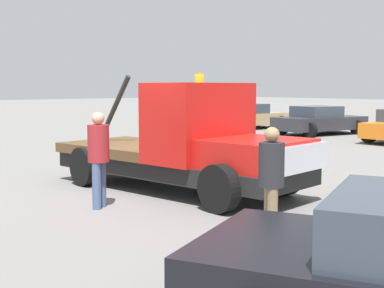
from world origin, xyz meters
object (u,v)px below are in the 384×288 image
object	(u,v)px
parked_car_tan	(250,117)
traffic_cone	(256,154)
parked_car_charcoal	(319,121)
tow_truck	(190,147)
person_near_truck	(271,176)
person_at_hood	(99,153)

from	to	relation	value
parked_car_tan	traffic_cone	world-z (taller)	parked_car_tan
parked_car_charcoal	traffic_cone	bearing A→B (deg)	-145.15
parked_car_tan	traffic_cone	xyz separation A→B (m)	(8.83, -9.29, -0.39)
tow_truck	person_near_truck	world-z (taller)	tow_truck
person_near_truck	person_at_hood	bearing A→B (deg)	138.19
person_near_truck	traffic_cone	distance (m)	8.17
person_near_truck	traffic_cone	bearing A→B (deg)	80.07
traffic_cone	parked_car_charcoal	bearing A→B (deg)	115.25
parked_car_tan	parked_car_charcoal	world-z (taller)	same
parked_car_tan	parked_car_charcoal	xyz separation A→B (m)	(4.48, -0.07, 0.00)
parked_car_charcoal	person_near_truck	bearing A→B (deg)	-137.02
person_at_hood	traffic_cone	distance (m)	6.99
person_near_truck	parked_car_tan	bearing A→B (deg)	80.05
parked_car_charcoal	parked_car_tan	bearing A→B (deg)	98.64
parked_car_charcoal	traffic_cone	xyz separation A→B (m)	(4.34, -9.21, -0.39)
parked_car_tan	parked_car_charcoal	bearing A→B (deg)	-90.29
tow_truck	person_near_truck	size ratio (longest dim) A/B	3.70
person_at_hood	traffic_cone	world-z (taller)	person_at_hood
person_at_hood	tow_truck	bearing A→B (deg)	-123.51
parked_car_tan	parked_car_charcoal	distance (m)	4.48
tow_truck	person_at_hood	distance (m)	2.22
person_near_truck	parked_car_charcoal	bearing A→B (deg)	69.88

